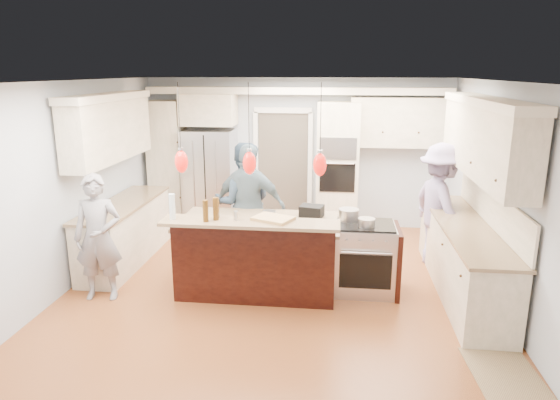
# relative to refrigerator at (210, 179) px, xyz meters

# --- Properties ---
(ground_plane) EXTENTS (6.00, 6.00, 0.00)m
(ground_plane) POSITION_rel_refrigerator_xyz_m (1.55, -2.64, -0.90)
(ground_plane) COLOR #A75D2E
(ground_plane) RESTS_ON ground
(room_shell) EXTENTS (5.54, 6.04, 2.72)m
(room_shell) POSITION_rel_refrigerator_xyz_m (1.55, -2.64, 0.92)
(room_shell) COLOR #B2BCC6
(room_shell) RESTS_ON ground
(refrigerator) EXTENTS (0.90, 0.70, 1.80)m
(refrigerator) POSITION_rel_refrigerator_xyz_m (0.00, 0.00, 0.00)
(refrigerator) COLOR #B7B7BC
(refrigerator) RESTS_ON ground
(oven_column) EXTENTS (0.72, 0.69, 2.30)m
(oven_column) POSITION_rel_refrigerator_xyz_m (2.30, 0.03, 0.25)
(oven_column) COLOR #F7E4C8
(oven_column) RESTS_ON ground
(back_upper_cabinets) EXTENTS (5.30, 0.61, 2.54)m
(back_upper_cabinets) POSITION_rel_refrigerator_xyz_m (0.80, 0.12, 0.77)
(back_upper_cabinets) COLOR #F7E4C8
(back_upper_cabinets) RESTS_ON ground
(right_counter_run) EXTENTS (0.64, 3.10, 2.51)m
(right_counter_run) POSITION_rel_refrigerator_xyz_m (3.99, -2.34, 0.16)
(right_counter_run) COLOR #F7E4C8
(right_counter_run) RESTS_ON ground
(left_cabinets) EXTENTS (0.64, 2.30, 2.51)m
(left_cabinets) POSITION_rel_refrigerator_xyz_m (-0.89, -1.84, 0.16)
(left_cabinets) COLOR #F7E4C8
(left_cabinets) RESTS_ON ground
(kitchen_island) EXTENTS (2.10, 1.46, 1.12)m
(kitchen_island) POSITION_rel_refrigerator_xyz_m (1.30, -2.57, -0.41)
(kitchen_island) COLOR black
(kitchen_island) RESTS_ON ground
(island_range) EXTENTS (0.82, 0.71, 0.92)m
(island_range) POSITION_rel_refrigerator_xyz_m (2.71, -2.49, -0.44)
(island_range) COLOR #B7B7BC
(island_range) RESTS_ON ground
(pendant_lights) EXTENTS (1.75, 0.15, 1.03)m
(pendant_lights) POSITION_rel_refrigerator_xyz_m (1.30, -3.15, 0.90)
(pendant_lights) COLOR black
(pendant_lights) RESTS_ON ground
(person_bar_end) EXTENTS (0.64, 0.47, 1.61)m
(person_bar_end) POSITION_rel_refrigerator_xyz_m (-0.64, -3.09, -0.09)
(person_bar_end) COLOR gray
(person_bar_end) RESTS_ON ground
(person_far_left) EXTENTS (0.99, 0.83, 1.81)m
(person_far_left) POSITION_rel_refrigerator_xyz_m (0.93, -1.60, 0.01)
(person_far_left) COLOR #2B3E54
(person_far_left) RESTS_ON ground
(person_far_right) EXTENTS (1.12, 0.59, 1.82)m
(person_far_right) POSITION_rel_refrigerator_xyz_m (1.05, -1.79, 0.01)
(person_far_right) COLOR slate
(person_far_right) RESTS_ON ground
(person_range_side) EXTENTS (1.03, 1.34, 1.83)m
(person_range_side) POSITION_rel_refrigerator_xyz_m (3.80, -1.47, 0.01)
(person_range_side) COLOR #8A7DA8
(person_range_side) RESTS_ON ground
(floor_rug) EXTENTS (0.68, 0.95, 0.01)m
(floor_rug) POSITION_rel_refrigerator_xyz_m (3.95, -4.26, -0.89)
(floor_rug) COLOR olive
(floor_rug) RESTS_ON ground
(water_bottle) EXTENTS (0.08, 0.08, 0.31)m
(water_bottle) POSITION_rel_refrigerator_xyz_m (0.38, -3.21, 0.37)
(water_bottle) COLOR silver
(water_bottle) RESTS_ON kitchen_island
(beer_bottle_a) EXTENTS (0.08, 0.08, 0.24)m
(beer_bottle_a) POSITION_rel_refrigerator_xyz_m (0.89, -3.09, 0.34)
(beer_bottle_a) COLOR #492D0D
(beer_bottle_a) RESTS_ON kitchen_island
(beer_bottle_b) EXTENTS (0.07, 0.07, 0.26)m
(beer_bottle_b) POSITION_rel_refrigerator_xyz_m (0.79, -3.26, 0.35)
(beer_bottle_b) COLOR #492D0D
(beer_bottle_b) RESTS_ON kitchen_island
(beer_bottle_c) EXTENTS (0.08, 0.08, 0.27)m
(beer_bottle_c) POSITION_rel_refrigerator_xyz_m (0.90, -3.18, 0.36)
(beer_bottle_c) COLOR #492D0D
(beer_bottle_c) RESTS_ON kitchen_island
(drink_can) EXTENTS (0.06, 0.06, 0.11)m
(drink_can) POSITION_rel_refrigerator_xyz_m (1.13, -3.16, 0.27)
(drink_can) COLOR #B7B7BC
(drink_can) RESTS_ON kitchen_island
(cutting_board) EXTENTS (0.53, 0.47, 0.03)m
(cutting_board) POSITION_rel_refrigerator_xyz_m (1.56, -3.11, 0.24)
(cutting_board) COLOR tan
(cutting_board) RESTS_ON kitchen_island
(pot_large) EXTENTS (0.26, 0.26, 0.15)m
(pot_large) POSITION_rel_refrigerator_xyz_m (2.46, -2.36, 0.10)
(pot_large) COLOR #B7B7BC
(pot_large) RESTS_ON island_range
(pot_small) EXTENTS (0.21, 0.21, 0.11)m
(pot_small) POSITION_rel_refrigerator_xyz_m (2.68, -2.60, 0.07)
(pot_small) COLOR #B7B7BC
(pot_small) RESTS_ON island_range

